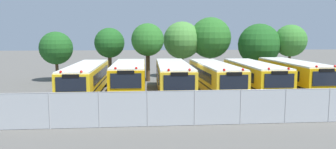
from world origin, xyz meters
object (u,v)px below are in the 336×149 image
Objects in this scene: tree_1 at (110,43)px; tree_2 at (148,40)px; tree_3 at (182,40)px; tree_4 at (210,38)px; school_bus_1 at (129,77)px; school_bus_5 at (293,75)px; tree_0 at (56,49)px; tree_5 at (260,44)px; traffic_cone at (207,115)px; tree_6 at (291,42)px; school_bus_0 at (86,78)px; school_bus_3 at (214,77)px; school_bus_2 at (173,77)px; school_bus_4 at (253,76)px.

tree_1 is 0.93× the size of tree_2.
tree_3 is 3.29m from tree_4.
school_bus_5 reaches higher than school_bus_1.
tree_0 is 22.50m from tree_5.
tree_5 is at bearing 61.00° from traffic_cone.
tree_4 is (8.94, 10.18, 3.09)m from school_bus_1.
tree_3 is 1.06× the size of tree_6.
school_bus_3 is at bearing 179.09° from school_bus_0.
tree_4 reaches higher than school_bus_1.
tree_5 reaches higher than school_bus_5.
tree_2 is at bearing -54.59° from school_bus_3.
school_bus_1 is at bearing -0.41° from school_bus_3.
school_bus_2 is 8.20m from tree_2.
tree_1 is at bearing -28.30° from school_bus_5.
tree_6 reaches higher than school_bus_4.
school_bus_2 is 1.08× the size of school_bus_5.
traffic_cone is (-9.41, -8.80, -1.13)m from school_bus_5.
school_bus_3 is at bearing 2.65° from school_bus_5.
tree_3 is 19.27m from traffic_cone.
tree_3 is (-8.43, 10.02, 2.93)m from school_bus_5.
traffic_cone is at bearing 73.51° from school_bus_3.
school_bus_4 reaches higher than school_bus_3.
tree_1 is at bearing -45.83° from school_bus_3.
tree_3 is (2.04, 10.30, 2.96)m from school_bus_2.
tree_6 is (17.87, 8.52, 2.72)m from school_bus_1.
school_bus_3 is (3.48, 0.11, -0.02)m from school_bus_2.
tree_5 is 9.70× the size of traffic_cone.
school_bus_5 is 19.12m from tree_1.
school_bus_4 is 10.61m from tree_4.
school_bus_3 is 1.81× the size of tree_5.
school_bus_5 is (14.08, 0.21, 0.02)m from school_bus_1.
school_bus_1 is 3.62m from school_bus_2.
tree_6 is at bearing 0.28° from tree_0.
tree_6 is at bearing -2.93° from tree_1.
tree_0 is (-4.50, 8.13, 2.09)m from school_bus_0.
tree_0 reaches higher than school_bus_0.
tree_3 reaches higher than tree_6.
school_bus_2 is at bearing 177.61° from school_bus_0.
tree_0 is at bearing 173.94° from tree_2.
tree_4 is 10.89× the size of traffic_cone.
tree_0 is (-18.57, 8.23, 2.06)m from school_bus_4.
school_bus_0 is 1.19× the size of school_bus_1.
tree_2 is 12.86m from tree_5.
tree_3 reaches higher than school_bus_5.
tree_6 is (16.12, 1.16, -0.19)m from tree_2.
tree_5 is at bearing -112.48° from school_bus_4.
tree_1 is 20.29m from tree_6.
tree_1 is 0.94× the size of tree_6.
tree_4 reaches higher than school_bus_4.
school_bus_2 is at bearing -117.46° from tree_4.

